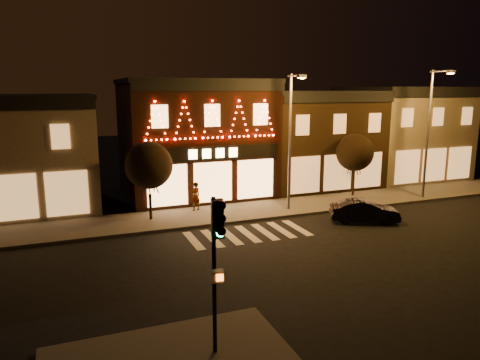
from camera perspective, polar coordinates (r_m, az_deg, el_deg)
ground at (r=20.87m, az=5.22°, el=-10.04°), size 120.00×120.00×0.00m
sidewalk_far at (r=28.55m, az=1.65°, el=-3.90°), size 44.00×4.00×0.15m
building_pulp at (r=32.70m, az=-5.68°, el=5.32°), size 10.20×8.34×8.30m
building_right_a at (r=36.47m, az=8.91°, el=5.24°), size 9.20×8.28×7.50m
building_right_b at (r=41.70m, az=19.72°, el=5.68°), size 9.20×8.28×7.80m
traffic_signal_near at (r=12.45m, az=-3.01°, el=-8.41°), size 0.37×0.49×4.62m
streetlamp_mid at (r=27.79m, az=6.54°, el=6.07°), size 0.56×1.92×8.36m
streetlamp_right at (r=33.28m, az=23.03°, el=6.49°), size 0.61×2.01×8.73m
tree_left at (r=26.26m, az=-11.48°, el=1.82°), size 2.73×2.73×4.56m
tree_right at (r=32.79m, az=14.36°, el=3.41°), size 2.64×2.64×4.42m
dark_sedan at (r=27.27m, az=15.48°, el=-3.81°), size 4.15×2.87×1.30m
pedestrian at (r=28.27m, az=-5.65°, el=-2.06°), size 0.76×0.63×1.80m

